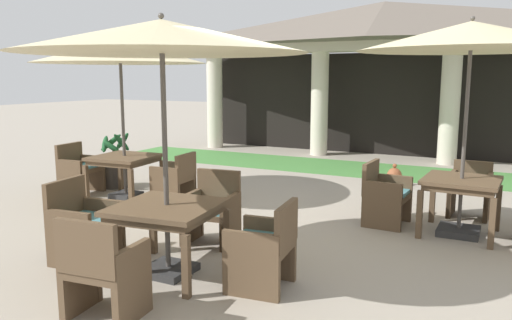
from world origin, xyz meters
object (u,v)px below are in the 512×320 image
object	(u,v)px
patio_chair_near_foreground_west	(79,170)
patio_chair_near_foreground_east	(175,179)
patio_umbrella_mid_left	(471,38)
patio_chair_mid_right_south	(102,271)
patio_table_near_foreground	(125,161)
patio_umbrella_mid_right	(162,38)
patio_chair_mid_right_east	(264,248)
patio_table_mid_left	(461,186)
terracotta_urn	(394,177)
potted_palm_left_edge	(115,170)
patio_chair_mid_left_west	(385,196)
patio_chair_mid_right_west	(83,224)
patio_chair_mid_left_north	(470,190)
patio_table_mid_right	(167,214)
patio_chair_mid_right_north	(212,211)
patio_umbrella_near_foreground	(120,53)

from	to	relation	value
patio_chair_near_foreground_west	patio_chair_near_foreground_east	distance (m)	1.97
patio_chair_near_foreground_west	patio_umbrella_mid_left	world-z (taller)	patio_umbrella_mid_left
patio_chair_mid_right_south	patio_table_near_foreground	bearing A→B (deg)	122.51
patio_table_near_foreground	patio_umbrella_mid_left	xyz separation A→B (m)	(5.25, 0.42, 1.88)
patio_umbrella_mid_right	patio_chair_mid_right_east	bearing A→B (deg)	6.24
patio_table_mid_left	terracotta_urn	distance (m)	3.04
patio_table_mid_left	potted_palm_left_edge	xyz separation A→B (m)	(-6.04, 0.20, -0.33)
patio_umbrella_mid_right	patio_chair_mid_left_west	bearing A→B (deg)	60.59
patio_table_near_foreground	patio_chair_near_foreground_east	size ratio (longest dim) A/B	1.24
patio_table_mid_left	patio_chair_mid_right_west	world-z (taller)	patio_chair_mid_right_west
patio_table_near_foreground	patio_chair_mid_right_east	size ratio (longest dim) A/B	1.19
patio_chair_mid_left_north	patio_table_mid_right	world-z (taller)	patio_chair_mid_left_north
patio_umbrella_mid_left	patio_chair_mid_right_north	distance (m)	3.85
patio_table_near_foreground	patio_chair_mid_right_north	xyz separation A→B (m)	(2.54, -1.31, -0.24)
patio_umbrella_mid_left	patio_chair_mid_right_north	bearing A→B (deg)	-147.44
patio_chair_mid_right_south	terracotta_urn	xyz separation A→B (m)	(1.08, 6.53, -0.25)
potted_palm_left_edge	patio_chair_mid_right_south	bearing A→B (deg)	-48.86
patio_chair_mid_right_east	patio_chair_mid_right_south	bearing A→B (deg)	135.04
patio_umbrella_mid_left	patio_chair_mid_left_west	size ratio (longest dim) A/B	3.22
patio_umbrella_near_foreground	patio_chair_mid_left_west	xyz separation A→B (m)	(4.26, 0.47, -2.02)
patio_umbrella_mid_left	potted_palm_left_edge	bearing A→B (deg)	178.08
patio_umbrella_near_foreground	potted_palm_left_edge	bearing A→B (deg)	141.76
patio_table_mid_left	patio_chair_mid_right_north	bearing A→B (deg)	-147.44
patio_chair_mid_right_west	potted_palm_left_edge	distance (m)	3.92
patio_chair_near_foreground_west	patio_umbrella_mid_right	bearing A→B (deg)	53.44
patio_table_near_foreground	patio_umbrella_mid_left	world-z (taller)	patio_umbrella_mid_left
patio_umbrella_mid_right	terracotta_urn	xyz separation A→B (m)	(1.20, 5.46, -2.24)
patio_chair_mid_right_south	patio_umbrella_near_foreground	bearing A→B (deg)	122.51
patio_umbrella_mid_left	patio_chair_mid_left_north	xyz separation A→B (m)	(0.05, 0.98, -2.12)
patio_umbrella_mid_left	patio_chair_mid_right_west	bearing A→B (deg)	-141.48
patio_table_mid_right	patio_chair_mid_right_north	bearing A→B (deg)	96.24
patio_umbrella_mid_left	patio_table_mid_right	bearing A→B (deg)	-132.79
patio_chair_mid_right_east	patio_chair_mid_right_south	world-z (taller)	patio_chair_mid_right_south
patio_chair_mid_left_west	patio_table_mid_left	bearing A→B (deg)	90.00
patio_chair_mid_right_south	potted_palm_left_edge	bearing A→B (deg)	124.90
patio_chair_mid_right_north	patio_table_mid_left	bearing A→B (deg)	-153.68
patio_table_near_foreground	patio_umbrella_mid_left	distance (m)	5.59
patio_chair_mid_left_west	patio_chair_mid_right_north	world-z (taller)	patio_chair_mid_right_north
patio_table_near_foreground	patio_chair_near_foreground_west	distance (m)	1.01
patio_table_mid_right	patio_chair_near_foreground_west	bearing A→B (deg)	147.54
patio_chair_mid_right_south	patio_table_mid_left	bearing A→B (deg)	51.15
patio_chair_mid_right_east	terracotta_urn	bearing A→B (deg)	-7.67
patio_umbrella_near_foreground	patio_chair_near_foreground_west	size ratio (longest dim) A/B	3.17
patio_chair_mid_left_west	patio_chair_mid_left_north	size ratio (longest dim) A/B	1.08
patio_table_near_foreground	patio_chair_mid_right_south	bearing A→B (deg)	-51.25
patio_umbrella_mid_right	patio_chair_mid_right_north	distance (m)	2.29
patio_umbrella_mid_left	patio_chair_mid_right_west	xyz separation A→B (m)	(-3.67, -2.92, -2.10)
patio_chair_mid_right_south	patio_table_mid_right	bearing A→B (deg)	90.00
patio_chair_mid_right_south	patio_umbrella_mid_left	bearing A→B (deg)	51.15
patio_chair_near_foreground_west	patio_table_mid_right	bearing A→B (deg)	53.44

